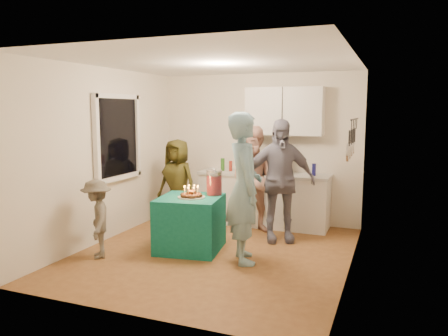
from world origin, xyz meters
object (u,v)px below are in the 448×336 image
(counter, at_px, (264,200))
(microwave, at_px, (272,164))
(punch_jar, at_px, (214,183))
(woman_back_right, at_px, (279,181))
(woman_back_center, at_px, (255,179))
(party_table, at_px, (190,223))
(woman_back_left, at_px, (177,183))
(man_birthday, at_px, (244,188))
(child_near_left, at_px, (97,219))

(counter, relative_size, microwave, 3.85)
(punch_jar, xyz_separation_m, woman_back_right, (0.80, 0.61, -0.01))
(counter, height_order, woman_back_center, woman_back_center)
(party_table, distance_m, woman_back_center, 1.45)
(party_table, relative_size, woman_back_left, 0.57)
(microwave, height_order, woman_back_right, woman_back_right)
(microwave, relative_size, woman_back_center, 0.33)
(counter, height_order, party_table, counter)
(microwave, height_order, man_birthday, man_birthday)
(man_birthday, bearing_deg, counter, -20.43)
(microwave, bearing_deg, party_table, -104.47)
(counter, distance_m, woman_back_center, 0.62)
(counter, bearing_deg, punch_jar, -103.12)
(microwave, relative_size, woman_back_right, 0.31)
(counter, distance_m, woman_back_right, 1.05)
(man_birthday, height_order, woman_back_right, man_birthday)
(punch_jar, bearing_deg, microwave, 71.54)
(woman_back_right, bearing_deg, man_birthday, -124.26)
(man_birthday, distance_m, child_near_left, 2.01)
(counter, xyz_separation_m, punch_jar, (-0.33, -1.41, 0.50))
(woman_back_center, bearing_deg, microwave, 63.21)
(woman_back_right, bearing_deg, microwave, 88.39)
(man_birthday, bearing_deg, woman_back_right, -39.39)
(microwave, distance_m, child_near_left, 3.04)
(punch_jar, xyz_separation_m, man_birthday, (0.60, -0.43, 0.04))
(woman_back_right, bearing_deg, woman_back_center, 119.87)
(woman_back_left, relative_size, child_near_left, 1.39)
(counter, height_order, child_near_left, child_near_left)
(party_table, height_order, woman_back_right, woman_back_right)
(microwave, bearing_deg, woman_back_center, -100.54)
(party_table, distance_m, woman_back_right, 1.48)
(punch_jar, height_order, man_birthday, man_birthday)
(counter, height_order, microwave, microwave)
(man_birthday, distance_m, woman_back_center, 1.43)
(woman_back_right, height_order, child_near_left, woman_back_right)
(woman_back_center, xyz_separation_m, child_near_left, (-1.59, -1.99, -0.33))
(counter, height_order, woman_back_right, woman_back_right)
(party_table, height_order, woman_back_center, woman_back_center)
(woman_back_left, relative_size, woman_back_right, 0.80)
(man_birthday, bearing_deg, microwave, -24.80)
(woman_back_center, distance_m, woman_back_right, 0.60)
(woman_back_right, relative_size, child_near_left, 1.73)
(woman_back_left, bearing_deg, counter, 32.98)
(woman_back_left, bearing_deg, child_near_left, -86.51)
(woman_back_left, distance_m, woman_back_center, 1.36)
(microwave, height_order, punch_jar, microwave)
(woman_back_center, bearing_deg, counter, 80.82)
(microwave, height_order, party_table, microwave)
(party_table, height_order, man_birthday, man_birthday)
(man_birthday, relative_size, child_near_left, 1.83)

